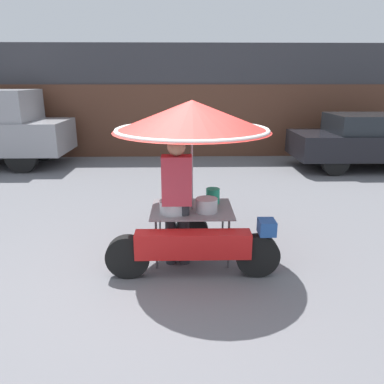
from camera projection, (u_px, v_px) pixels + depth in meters
name	position (u px, v px, depth m)	size (l,w,h in m)	color
ground_plane	(159.00, 276.00, 4.72)	(36.00, 36.00, 0.00)	slate
shopfront_building	(174.00, 100.00, 12.50)	(28.00, 2.06, 3.42)	#38383D
vendor_motorcycle_cart	(192.00, 135.00, 4.74)	(2.16, 2.03, 2.13)	black
vendor_person	(177.00, 195.00, 4.78)	(0.38, 0.23, 1.70)	#2D2D33
parked_car	(376.00, 140.00, 10.18)	(4.59, 1.82, 1.48)	black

